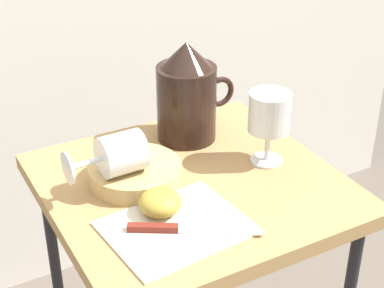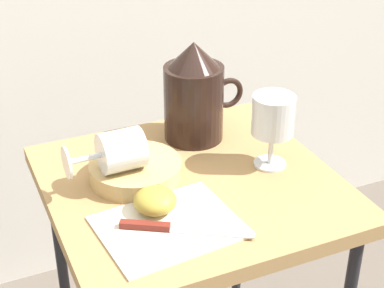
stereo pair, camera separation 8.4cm
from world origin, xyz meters
name	(u,v)px [view 2 (the right image)]	position (x,y,z in m)	size (l,w,h in m)	color
table	(192,210)	(0.00, 0.00, 0.62)	(0.54, 0.52, 0.68)	#AD8451
linen_napkin	(169,226)	(-0.09, -0.12, 0.68)	(0.23, 0.18, 0.00)	silver
basket_tray	(136,170)	(-0.09, 0.05, 0.70)	(0.17, 0.17, 0.04)	tan
pitcher	(194,100)	(0.07, 0.16, 0.77)	(0.18, 0.12, 0.21)	black
wine_glass_upright	(273,119)	(0.16, -0.01, 0.78)	(0.08, 0.08, 0.15)	silver
wine_glass_tipped_near	(119,151)	(-0.13, 0.04, 0.76)	(0.14, 0.08, 0.08)	silver
apple_half_left	(155,201)	(-0.10, -0.07, 0.71)	(0.08, 0.08, 0.04)	#B29938
knife	(166,228)	(-0.10, -0.13, 0.69)	(0.20, 0.13, 0.01)	silver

